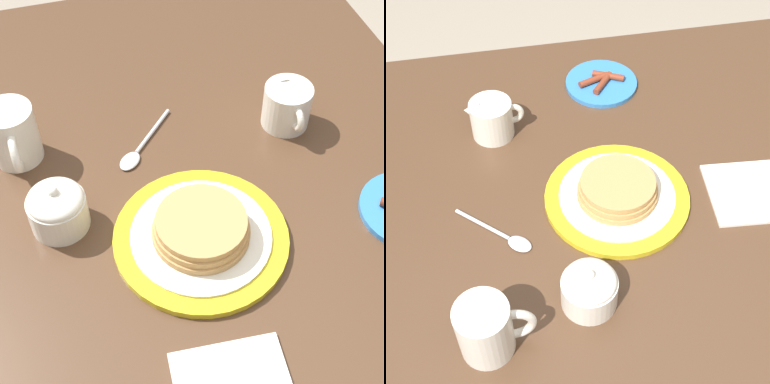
% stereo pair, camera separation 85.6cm
% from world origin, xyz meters
% --- Properties ---
extents(ground_plane, '(8.00, 8.00, 0.00)m').
position_xyz_m(ground_plane, '(0.00, 0.00, 0.00)').
color(ground_plane, gray).
extents(dining_table, '(1.41, 1.04, 0.76)m').
position_xyz_m(dining_table, '(0.00, 0.00, 0.65)').
color(dining_table, '#4C3321').
rests_on(dining_table, ground_plane).
extents(pancake_plate, '(0.26, 0.26, 0.05)m').
position_xyz_m(pancake_plate, '(0.00, 0.02, 0.78)').
color(pancake_plate, gold).
rests_on(pancake_plate, dining_table).
extents(side_plate_bacon, '(0.16, 0.16, 0.02)m').
position_xyz_m(side_plate_bacon, '(0.04, 0.35, 0.76)').
color(side_plate_bacon, '#337AC6').
rests_on(side_plate_bacon, dining_table).
extents(coffee_mug, '(0.12, 0.08, 0.10)m').
position_xyz_m(coffee_mug, '(-0.25, -0.22, 0.81)').
color(coffee_mug, silver).
rests_on(coffee_mug, dining_table).
extents(creamer_pitcher, '(0.12, 0.08, 0.09)m').
position_xyz_m(creamer_pitcher, '(-0.20, 0.24, 0.80)').
color(creamer_pitcher, silver).
rests_on(creamer_pitcher, dining_table).
extents(sugar_bowl, '(0.09, 0.09, 0.08)m').
position_xyz_m(sugar_bowl, '(-0.09, -0.18, 0.80)').
color(sugar_bowl, silver).
rests_on(sugar_bowl, dining_table).
extents(napkin, '(0.16, 0.16, 0.01)m').
position_xyz_m(napkin, '(0.24, -0.01, 0.76)').
color(napkin, silver).
rests_on(napkin, dining_table).
extents(spoon, '(0.13, 0.12, 0.01)m').
position_xyz_m(spoon, '(-0.21, -0.03, 0.76)').
color(spoon, silver).
rests_on(spoon, dining_table).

